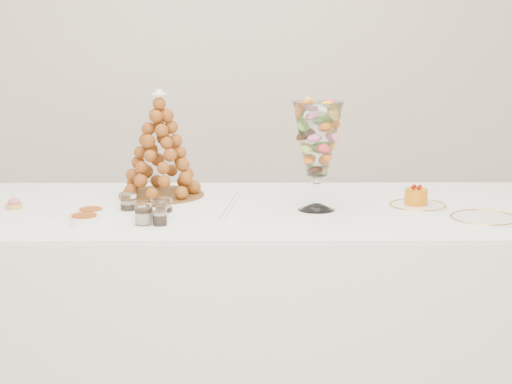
{
  "coord_description": "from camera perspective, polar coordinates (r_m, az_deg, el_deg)",
  "views": [
    {
      "loc": [
        -0.1,
        -2.6,
        1.56
      ],
      "look_at": [
        0.08,
        0.22,
        0.94
      ],
      "focal_mm": 60.0,
      "sensor_mm": 36.0,
      "label": 1
    }
  ],
  "objects": [
    {
      "name": "buffet_table",
      "position": [
        3.19,
        -0.24,
        -8.51
      ],
      "size": [
        2.29,
        1.03,
        0.85
      ],
      "rotation": [
        0.0,
        0.0,
        -0.06
      ],
      "color": "white",
      "rests_on": "ground"
    },
    {
      "name": "lace_tray",
      "position": [
        3.11,
        -7.03,
        -0.76
      ],
      "size": [
        0.64,
        0.53,
        0.02
      ],
      "primitive_type": "cube",
      "rotation": [
        0.0,
        0.0,
        -0.18
      ],
      "color": "white",
      "rests_on": "buffet_table"
    },
    {
      "name": "macaron_vase",
      "position": [
        3.0,
        4.12,
        3.45
      ],
      "size": [
        0.17,
        0.17,
        0.38
      ],
      "color": "white",
      "rests_on": "buffet_table"
    },
    {
      "name": "cake_plate",
      "position": [
        3.12,
        10.72,
        -0.93
      ],
      "size": [
        0.21,
        0.21,
        0.01
      ],
      "primitive_type": "cylinder",
      "color": "white",
      "rests_on": "buffet_table"
    },
    {
      "name": "spare_plate",
      "position": [
        2.99,
        14.94,
        -1.74
      ],
      "size": [
        0.23,
        0.23,
        0.01
      ],
      "primitive_type": "cylinder",
      "color": "white",
      "rests_on": "buffet_table"
    },
    {
      "name": "pink_tart",
      "position": [
        3.17,
        -15.83,
        -0.78
      ],
      "size": [
        0.06,
        0.06,
        0.04
      ],
      "color": "tan",
      "rests_on": "buffet_table"
    },
    {
      "name": "verrine_a",
      "position": [
        2.98,
        -8.5,
        -0.83
      ],
      "size": [
        0.06,
        0.06,
        0.08
      ],
      "primitive_type": "cylinder",
      "rotation": [
        0.0,
        0.0,
        0.16
      ],
      "color": "white",
      "rests_on": "buffet_table"
    },
    {
      "name": "verrine_b",
      "position": [
        2.91,
        -6.66,
        -1.17
      ],
      "size": [
        0.05,
        0.05,
        0.07
      ],
      "primitive_type": "cylinder",
      "rotation": [
        0.0,
        0.0,
        0.08
      ],
      "color": "white",
      "rests_on": "buffet_table"
    },
    {
      "name": "verrine_c",
      "position": [
        2.94,
        -6.1,
        -1.03
      ],
      "size": [
        0.06,
        0.06,
        0.07
      ],
      "primitive_type": "cylinder",
      "rotation": [
        0.0,
        0.0,
        -0.34
      ],
      "color": "white",
      "rests_on": "buffet_table"
    },
    {
      "name": "verrine_d",
      "position": [
        2.85,
        -7.53,
        -1.41
      ],
      "size": [
        0.07,
        0.07,
        0.08
      ],
      "primitive_type": "cylinder",
      "rotation": [
        0.0,
        0.0,
        0.32
      ],
      "color": "white",
      "rests_on": "buffet_table"
    },
    {
      "name": "verrine_e",
      "position": [
        2.84,
        -6.44,
        -1.57
      ],
      "size": [
        0.06,
        0.06,
        0.06
      ],
      "primitive_type": "cylinder",
      "rotation": [
        0.0,
        0.0,
        0.17
      ],
      "color": "white",
      "rests_on": "buffet_table"
    },
    {
      "name": "ramekin_back",
      "position": [
        2.98,
        -10.96,
        -1.41
      ],
      "size": [
        0.09,
        0.09,
        0.03
      ],
      "primitive_type": "cylinder",
      "color": "white",
      "rests_on": "buffet_table"
    },
    {
      "name": "ramekin_front",
      "position": [
        2.88,
        -11.37,
        -1.86
      ],
      "size": [
        0.09,
        0.09,
        0.03
      ],
      "primitive_type": "cylinder",
      "color": "white",
      "rests_on": "buffet_table"
    },
    {
      "name": "croquembouche",
      "position": [
        3.16,
        -6.41,
        3.16
      ],
      "size": [
        0.32,
        0.32,
        0.39
      ],
      "rotation": [
        0.0,
        0.0,
        0.19
      ],
      "color": "brown",
      "rests_on": "lace_tray"
    },
    {
      "name": "mousse_cake",
      "position": [
        3.12,
        10.62,
        -0.28
      ],
      "size": [
        0.08,
        0.08,
        0.07
      ],
      "color": "orange",
      "rests_on": "cake_plate"
    }
  ]
}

